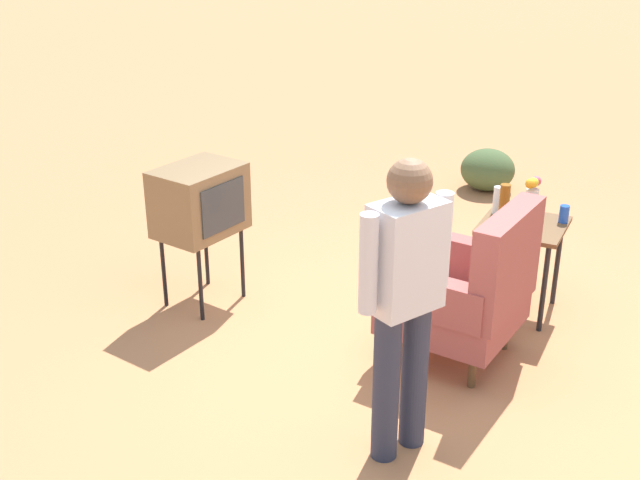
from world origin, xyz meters
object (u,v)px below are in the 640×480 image
Objects in this scene: side_table at (522,237)px; flower_vase at (532,194)px; armchair at (470,290)px; tv_on_stand at (200,201)px; soda_can_blue at (564,214)px; soda_can_red at (521,212)px; person_standing at (404,294)px; bottle_tall_amber at (504,206)px; bottle_short_clear at (497,200)px.

side_table is 2.54× the size of flower_vase.
armchair is 1.03× the size of tv_on_stand.
soda_can_blue is 0.46× the size of flower_vase.
soda_can_red is at bearing 114.27° from tv_on_stand.
armchair is 4.00× the size of flower_vase.
side_table is 0.65× the size of tv_on_stand.
bottle_tall_amber is at bearing 177.92° from person_standing.
armchair reaches higher than bottle_short_clear.
tv_on_stand is 2.24m from soda_can_red.
flower_vase is (-0.33, 0.12, -0.00)m from bottle_tall_amber.
tv_on_stand is 5.15× the size of bottle_short_clear.
side_table is 5.51× the size of soda_can_red.
person_standing is at bearing -5.02° from flower_vase.
tv_on_stand reaches higher than bottle_short_clear.
person_standing is at bearing -2.08° from bottle_tall_amber.
person_standing reaches higher than soda_can_blue.
side_table is 0.32m from soda_can_blue.
side_table is at bearing -59.32° from soda_can_blue.
bottle_tall_amber is 1.13× the size of flower_vase.
flower_vase is at bearing -106.16° from soda_can_blue.
armchair reaches higher than bottle_tall_amber.
person_standing reaches higher than tv_on_stand.
soda_can_blue is at bearing 113.72° from tv_on_stand.
soda_can_red is (-1.89, 0.15, -0.20)m from person_standing.
tv_on_stand is at bearing -68.72° from bottle_tall_amber.
side_table is 0.31m from bottle_short_clear.
person_standing is 8.20× the size of bottle_short_clear.
bottle_tall_amber reaches higher than soda_can_blue.
side_table is 0.33m from flower_vase.
side_table is at bearing 174.28° from person_standing.
bottle_tall_amber is 0.24m from bottle_short_clear.
soda_can_blue is at bearing 95.42° from bottle_short_clear.
tv_on_stand is at bearing -88.05° from armchair.
soda_can_blue reaches higher than side_table.
soda_can_blue is 0.61× the size of bottle_short_clear.
bottle_tall_amber is at bearing -54.64° from soda_can_blue.
flower_vase is (-0.17, 0.03, 0.09)m from soda_can_red.
soda_can_red is 0.46× the size of flower_vase.
flower_vase is (-2.06, 0.18, -0.12)m from person_standing.
tv_on_stand reaches higher than bottle_tall_amber.
bottle_tall_amber is (-0.69, 0.01, 0.32)m from armchair.
tv_on_stand is at bearing -62.33° from bottle_short_clear.
soda_can_blue is (-0.10, 0.27, 0.00)m from soda_can_red.
flower_vase reaches higher than bottle_short_clear.
armchair reaches higher than soda_can_red.
soda_can_blue is 0.41× the size of bottle_tall_amber.
armchair is at bearing -9.06° from side_table.
flower_vase is at bearing 173.02° from armchair.
soda_can_red reaches higher than side_table.
person_standing reaches higher than flower_vase.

